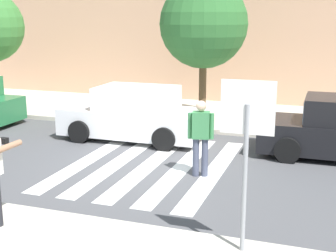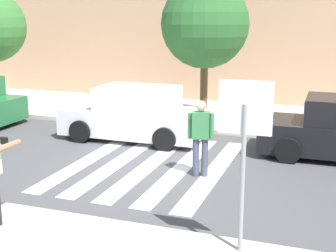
{
  "view_description": "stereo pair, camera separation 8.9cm",
  "coord_description": "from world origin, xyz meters",
  "px_view_note": "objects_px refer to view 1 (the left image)",
  "views": [
    {
      "loc": [
        3.92,
        -9.9,
        3.54
      ],
      "look_at": [
        0.6,
        -0.2,
        1.1
      ],
      "focal_mm": 50.0,
      "sensor_mm": 36.0,
      "label": 1
    },
    {
      "loc": [
        4.01,
        -9.87,
        3.54
      ],
      "look_at": [
        0.6,
        -0.2,
        1.1
      ],
      "focal_mm": 50.0,
      "sensor_mm": 36.0,
      "label": 2
    }
  ],
  "objects_px": {
    "stop_sign": "(247,129)",
    "street_tree_center": "(204,24)",
    "pedestrian_crossing": "(201,134)",
    "parked_car_white": "(134,115)"
  },
  "relations": [
    {
      "from": "parked_car_white",
      "to": "street_tree_center",
      "type": "xyz_separation_m",
      "value": [
        1.42,
        2.38,
        2.53
      ]
    },
    {
      "from": "stop_sign",
      "to": "pedestrian_crossing",
      "type": "relative_size",
      "value": 1.47
    },
    {
      "from": "street_tree_center",
      "to": "stop_sign",
      "type": "bearing_deg",
      "value": -71.19
    },
    {
      "from": "stop_sign",
      "to": "street_tree_center",
      "type": "xyz_separation_m",
      "value": [
        -2.8,
        8.22,
        1.27
      ]
    },
    {
      "from": "stop_sign",
      "to": "street_tree_center",
      "type": "bearing_deg",
      "value": 108.81
    },
    {
      "from": "pedestrian_crossing",
      "to": "parked_car_white",
      "type": "bearing_deg",
      "value": 136.95
    },
    {
      "from": "stop_sign",
      "to": "pedestrian_crossing",
      "type": "distance_m",
      "value": 3.82
    },
    {
      "from": "parked_car_white",
      "to": "street_tree_center",
      "type": "distance_m",
      "value": 3.75
    },
    {
      "from": "pedestrian_crossing",
      "to": "parked_car_white",
      "type": "relative_size",
      "value": 0.42
    },
    {
      "from": "stop_sign",
      "to": "pedestrian_crossing",
      "type": "xyz_separation_m",
      "value": [
        -1.55,
        3.35,
        -1.01
      ]
    }
  ]
}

